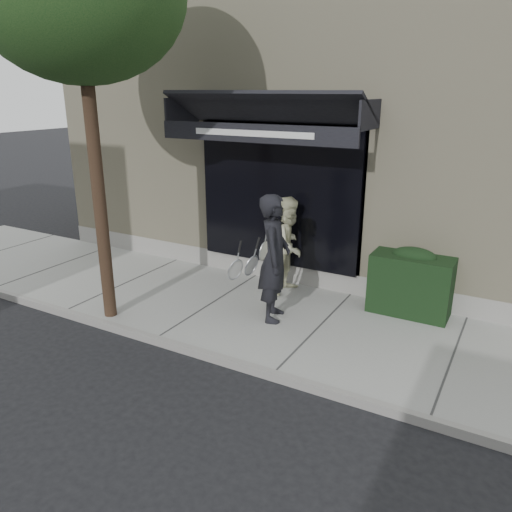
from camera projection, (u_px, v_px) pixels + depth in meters
The scene contains 7 objects.
ground at pixel (319, 333), 7.94m from camera, with size 80.00×80.00×0.00m, color black.
sidewalk at pixel (319, 330), 7.92m from camera, with size 20.00×3.00×0.12m, color #959691.
curb at pixel (274, 375), 6.63m from camera, with size 20.00×0.10×0.14m, color gray.
building_facade at pixel (409, 134), 11.17m from camera, with size 14.30×8.04×5.64m.
hedge at pixel (411, 282), 8.25m from camera, with size 1.30×0.70×1.14m.
pedestrian_front at pixel (274, 258), 7.88m from camera, with size 0.93×1.01×2.06m.
pedestrian_back at pixel (289, 245), 9.03m from camera, with size 0.84×0.99×1.77m.
Camera 1 is at (2.62, -6.72, 3.68)m, focal length 35.00 mm.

